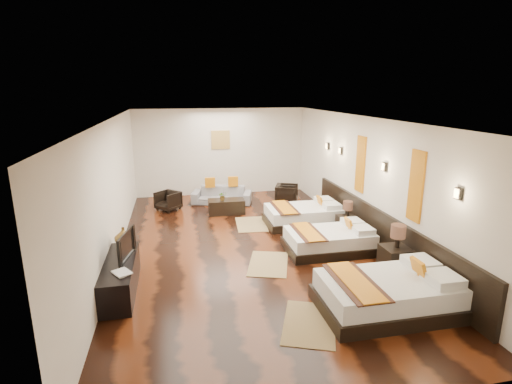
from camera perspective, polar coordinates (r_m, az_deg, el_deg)
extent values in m
cube|color=black|center=(8.87, -1.21, -7.86)|extent=(5.50, 9.50, 0.01)
cube|color=white|center=(8.22, -1.31, 10.49)|extent=(5.50, 9.50, 0.01)
cube|color=silver|center=(13.05, -5.09, 5.76)|extent=(5.50, 0.01, 2.80)
cube|color=silver|center=(8.40, -20.03, 0.01)|extent=(0.01, 9.50, 2.80)
cube|color=silver|center=(9.32, 15.61, 1.74)|extent=(0.01, 9.50, 2.80)
cube|color=black|center=(8.89, 17.30, -5.39)|extent=(0.08, 6.60, 0.90)
cube|color=black|center=(6.81, 18.27, -14.96)|extent=(2.14, 1.32, 0.22)
cube|color=white|center=(6.68, 18.45, -12.98)|extent=(2.03, 1.22, 0.31)
cube|color=orange|center=(6.82, 22.40, -10.21)|extent=(0.16, 0.33, 0.33)
cube|color=#38190F|center=(6.36, 14.10, -12.46)|extent=(0.56, 1.34, 0.02)
cube|color=orange|center=(6.36, 14.10, -12.33)|extent=(0.39, 1.34, 0.02)
cube|color=black|center=(8.76, 10.43, -7.74)|extent=(1.85, 1.15, 0.19)
cube|color=white|center=(8.67, 10.49, -6.33)|extent=(1.76, 1.06, 0.26)
cube|color=orange|center=(8.76, 13.25, -4.61)|extent=(0.14, 0.28, 0.28)
cube|color=#38190F|center=(8.46, 7.48, -5.73)|extent=(0.49, 1.16, 0.02)
cube|color=orange|center=(8.45, 7.48, -5.65)|extent=(0.34, 1.16, 0.02)
cube|color=black|center=(10.31, 6.74, -4.10)|extent=(1.91, 1.18, 0.20)
cube|color=white|center=(10.24, 6.78, -2.85)|extent=(1.82, 1.09, 0.27)
cube|color=orange|center=(10.32, 9.22, -1.37)|extent=(0.14, 0.29, 0.29)
cube|color=#38190F|center=(10.05, 4.09, -2.24)|extent=(0.50, 1.20, 0.02)
cube|color=orange|center=(10.05, 4.10, -2.17)|extent=(0.35, 1.20, 0.02)
cube|color=black|center=(7.93, 19.43, -9.38)|extent=(0.50, 0.50, 0.56)
cylinder|color=black|center=(7.78, 19.67, -6.74)|extent=(0.09, 0.09, 0.22)
cylinder|color=#3F2619|center=(7.71, 19.79, -5.34)|extent=(0.27, 0.27, 0.25)
cube|color=black|center=(9.70, 12.92, -4.75)|extent=(0.43, 0.43, 0.47)
cylinder|color=black|center=(9.60, 13.03, -2.88)|extent=(0.08, 0.08, 0.19)
cylinder|color=#3F2619|center=(9.55, 13.09, -1.91)|extent=(0.23, 0.23, 0.21)
cube|color=olive|center=(6.26, 7.67, -18.22)|extent=(1.14, 1.39, 0.01)
cube|color=olive|center=(8.04, 1.79, -10.28)|extent=(1.08, 1.37, 0.01)
cube|color=olive|center=(10.26, -0.70, -4.65)|extent=(0.85, 1.26, 0.01)
cube|color=black|center=(7.31, -18.91, -11.42)|extent=(0.50, 1.80, 0.55)
imported|color=black|center=(7.22, -18.73, -7.30)|extent=(0.28, 0.84, 0.48)
imported|color=black|center=(6.70, -19.66, -11.21)|extent=(0.37, 0.39, 0.03)
imported|color=brown|center=(7.85, -18.53, -6.05)|extent=(0.41, 0.41, 0.35)
imported|color=gray|center=(12.12, -4.94, -0.43)|extent=(1.90, 1.15, 0.52)
imported|color=black|center=(11.68, -12.54, -1.24)|extent=(0.84, 0.84, 0.55)
imported|color=black|center=(12.02, 4.44, -0.34)|extent=(0.85, 0.84, 0.60)
cube|color=black|center=(11.13, -4.27, -2.10)|extent=(1.01, 0.53, 0.40)
imported|color=#2B6220|center=(11.01, -4.83, -0.56)|extent=(0.25, 0.23, 0.25)
cube|color=#D86014|center=(7.66, 22.05, 0.78)|extent=(0.04, 0.40, 1.30)
cube|color=#D86014|center=(9.52, 14.80, 3.89)|extent=(0.04, 0.40, 1.30)
cube|color=black|center=(6.76, 27.12, -0.18)|extent=(0.06, 0.12, 0.18)
cube|color=#FFD18C|center=(6.74, 26.92, -0.20)|extent=(0.02, 0.10, 0.14)
cube|color=black|center=(8.53, 18.00, 3.49)|extent=(0.06, 0.12, 0.18)
cube|color=#FFD18C|center=(8.52, 17.82, 3.49)|extent=(0.02, 0.10, 0.14)
cube|color=black|center=(10.47, 12.10, 5.82)|extent=(0.06, 0.12, 0.18)
cube|color=#FFD18C|center=(10.46, 11.95, 5.82)|extent=(0.02, 0.10, 0.14)
cube|color=black|center=(11.29, 10.27, 6.52)|extent=(0.06, 0.12, 0.18)
cube|color=#FFD18C|center=(11.28, 10.13, 6.52)|extent=(0.02, 0.10, 0.14)
cube|color=#AD873F|center=(12.98, -5.12, 7.50)|extent=(0.60, 0.04, 0.60)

